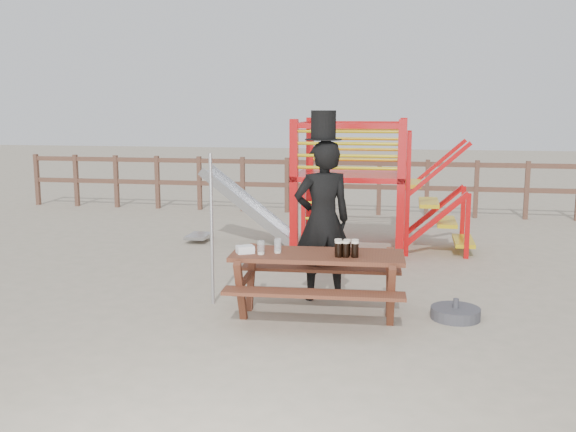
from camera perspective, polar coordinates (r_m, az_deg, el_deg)
The scene contains 10 objects.
ground at distance 7.15m, azimuth 1.34°, elevation -8.83°, with size 60.00×60.00×0.00m, color tan.
back_fence at distance 13.82m, azimuth 6.04°, elevation 3.17°, with size 15.09×0.09×1.20m.
playground_fort at distance 10.39m, azimuth 5.23°, elevation 2.97°, with size 4.71×1.84×2.10m.
picnic_table at distance 6.97m, azimuth 2.62°, elevation -5.45°, with size 1.91×1.38×0.71m.
man_with_hat at distance 7.55m, azimuth 3.10°, elevation -0.02°, with size 0.82×0.70×2.23m.
metal_pole at distance 7.40m, azimuth -6.80°, elevation -1.23°, with size 0.04×0.04×1.76m, color #B2B2B7.
parasol_base at distance 7.25m, azimuth 14.66°, elevation -8.35°, with size 0.53×0.53×0.23m.
paper_bag at distance 6.92m, azimuth -3.83°, elevation -2.98°, with size 0.18×0.14×0.08m, color white.
stout_pints at distance 6.78m, azimuth 5.23°, elevation -2.86°, with size 0.26×0.19×0.17m.
empty_glasses at distance 6.90m, azimuth -1.42°, elevation -2.76°, with size 0.24×0.23×0.15m.
Camera 1 is at (1.08, -6.70, 2.25)m, focal length 40.00 mm.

